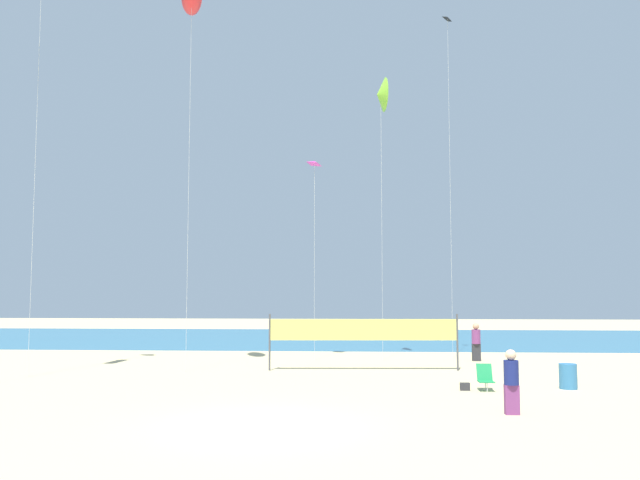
% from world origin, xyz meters
% --- Properties ---
extents(ground_plane, '(120.00, 120.00, 0.00)m').
position_xyz_m(ground_plane, '(0.00, 0.00, 0.00)').
color(ground_plane, '#D1BC89').
extents(ocean_band, '(120.00, 20.00, 0.01)m').
position_xyz_m(ocean_band, '(0.00, 29.68, 0.00)').
color(ocean_band, teal).
rests_on(ocean_band, ground).
extents(beachgoer_plum_shirt, '(0.42, 0.42, 1.82)m').
position_xyz_m(beachgoer_plum_shirt, '(8.19, 15.30, 0.97)').
color(beachgoer_plum_shirt, '#2D2D33').
rests_on(beachgoer_plum_shirt, ground).
extents(beachgoer_navy_shirt, '(0.41, 0.41, 1.78)m').
position_xyz_m(beachgoer_navy_shirt, '(6.69, 1.88, 0.95)').
color(beachgoer_navy_shirt, '#7A3872').
rests_on(beachgoer_navy_shirt, ground).
extents(folding_beach_chair, '(0.52, 0.65, 0.89)m').
position_xyz_m(folding_beach_chair, '(6.80, 6.10, 0.47)').
color(folding_beach_chair, '#1E8C4C').
rests_on(folding_beach_chair, ground).
extents(trash_barrel, '(0.60, 0.60, 0.86)m').
position_xyz_m(trash_barrel, '(9.75, 6.64, 0.43)').
color(trash_barrel, teal).
rests_on(trash_barrel, ground).
extents(volleyball_net, '(8.10, 0.50, 2.40)m').
position_xyz_m(volleyball_net, '(2.70, 11.31, 1.64)').
color(volleyball_net, '#4C4C51').
rests_on(volleyball_net, ground).
extents(beach_handbag, '(0.33, 0.16, 0.26)m').
position_xyz_m(beach_handbag, '(6.10, 6.07, 0.13)').
color(beach_handbag, '#2D2D33').
rests_on(beach_handbag, ground).
extents(kite_black_diamond, '(0.53, 0.54, 17.73)m').
position_xyz_m(kite_black_diamond, '(7.24, 16.32, 16.67)').
color(kite_black_diamond, silver).
rests_on(kite_black_diamond, ground).
extents(kite_lime_delta, '(0.68, 1.77, 14.11)m').
position_xyz_m(kite_lime_delta, '(3.68, 15.34, 13.24)').
color(kite_lime_delta, silver).
rests_on(kite_lime_delta, ground).
extents(kite_magenta_diamond, '(0.84, 0.83, 9.91)m').
position_xyz_m(kite_magenta_diamond, '(0.36, 15.17, 9.66)').
color(kite_magenta_diamond, silver).
rests_on(kite_magenta_diamond, ground).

